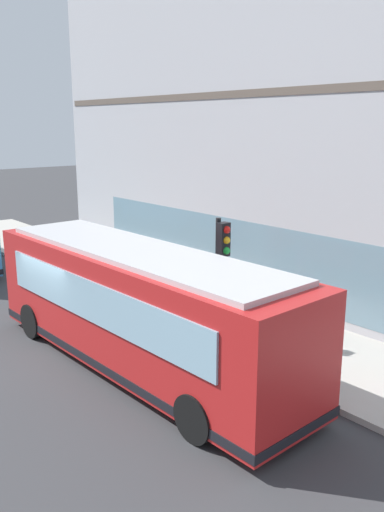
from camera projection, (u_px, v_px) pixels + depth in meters
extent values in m
plane|color=#38383A|center=(68.00, 344.00, 14.99)|extent=(120.00, 120.00, 0.00)
cube|color=#B2ADA3|center=(192.00, 307.00, 17.83)|extent=(3.91, 40.00, 0.15)
cube|color=#A8A8AD|center=(326.00, 115.00, 20.57)|extent=(9.57, 22.39, 12.63)
cube|color=brown|center=(241.00, 94.00, 17.51)|extent=(0.36, 21.94, 0.24)
cube|color=slate|center=(236.00, 253.00, 18.73)|extent=(0.12, 15.67, 2.40)
cube|color=red|center=(138.00, 307.00, 13.24)|extent=(2.74, 10.06, 2.70)
cube|color=silver|center=(137.00, 251.00, 12.90)|extent=(2.34, 9.05, 0.12)
cube|color=#8CB2C6|center=(44.00, 254.00, 16.74)|extent=(2.20, 0.13, 1.20)
cube|color=#8CB2C6|center=(178.00, 281.00, 13.96)|extent=(0.26, 8.20, 1.00)
cube|color=#8CB2C6|center=(93.00, 302.00, 12.32)|extent=(0.26, 8.20, 1.00)
cube|color=black|center=(140.00, 350.00, 13.52)|extent=(2.78, 10.10, 0.20)
cylinder|color=black|center=(101.00, 303.00, 16.85)|extent=(0.32, 1.01, 1.00)
cylinder|color=black|center=(33.00, 321.00, 15.37)|extent=(0.32, 1.01, 1.00)
cylinder|color=black|center=(273.00, 381.00, 11.77)|extent=(0.32, 1.01, 1.00)
cylinder|color=black|center=(196.00, 418.00, 10.29)|extent=(0.32, 1.01, 1.00)
cylinder|color=black|center=(218.00, 281.00, 14.49)|extent=(0.14, 0.14, 3.44)
cube|color=black|center=(223.00, 239.00, 14.07)|extent=(0.32, 0.24, 0.90)
sphere|color=red|center=(227.00, 230.00, 13.91)|extent=(0.20, 0.20, 0.20)
sphere|color=yellow|center=(226.00, 240.00, 13.97)|extent=(0.20, 0.20, 0.20)
sphere|color=green|center=(226.00, 251.00, 14.04)|extent=(0.20, 0.20, 0.20)
cylinder|color=gold|center=(211.00, 290.00, 18.50)|extent=(0.24, 0.24, 0.55)
sphere|color=gold|center=(211.00, 280.00, 18.41)|extent=(0.22, 0.22, 0.22)
cylinder|color=gold|center=(214.00, 289.00, 18.36)|extent=(0.10, 0.12, 0.10)
cylinder|color=gold|center=(215.00, 287.00, 18.59)|extent=(0.12, 0.10, 0.10)
cylinder|color=#B23338|center=(183.00, 304.00, 16.58)|extent=(0.14, 0.14, 0.82)
cylinder|color=#B23338|center=(186.00, 303.00, 16.73)|extent=(0.14, 0.14, 0.82)
cylinder|color=#8C3F8C|center=(184.00, 281.00, 16.48)|extent=(0.32, 0.32, 0.65)
sphere|color=tan|center=(184.00, 267.00, 16.38)|extent=(0.22, 0.22, 0.22)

